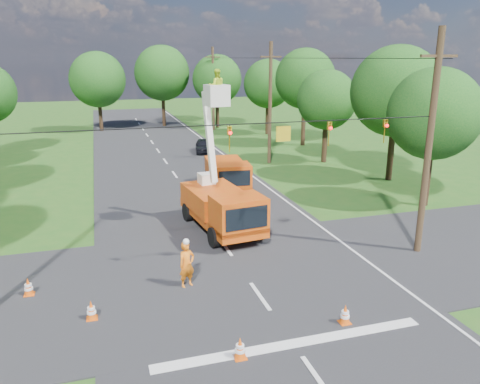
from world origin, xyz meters
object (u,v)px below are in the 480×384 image
object	(u,v)px
tree_far_b	(162,73)
traffic_cone_5	(28,287)
bucket_truck	(222,200)
tree_right_a	(434,114)
traffic_cone_2	(252,225)
tree_right_d	(305,79)
ground_worker	(187,265)
tree_far_c	(217,79)
tree_right_c	(327,100)
traffic_cone_1	(345,314)
tree_right_b	(396,91)
traffic_cone_7	(247,177)
traffic_cone_0	(240,348)
second_truck	(227,174)
pole_right_mid	(270,103)
pole_right_near	(429,144)
pole_right_far	(213,88)
traffic_cone_4	(91,310)
tree_far_a	(98,80)
distant_car	(204,146)
tree_right_e	(268,84)
traffic_cone_3	(238,200)

from	to	relation	value
tree_far_b	traffic_cone_5	bearing A→B (deg)	-104.40
bucket_truck	tree_right_a	world-z (taller)	tree_right_a
traffic_cone_2	tree_right_a	xyz separation A→B (m)	(11.62, 1.29, 5.20)
tree_right_a	tree_right_d	size ratio (longest dim) A/B	0.85
ground_worker	tree_far_c	size ratio (longest dim) A/B	0.20
traffic_cone_5	tree_right_c	size ratio (longest dim) A/B	0.09
traffic_cone_1	tree_right_b	bearing A→B (deg)	52.22
traffic_cone_7	tree_right_a	world-z (taller)	tree_right_a
traffic_cone_0	tree_right_d	world-z (taller)	tree_right_d
second_truck	pole_right_mid	world-z (taller)	pole_right_mid
traffic_cone_2	pole_right_mid	xyz separation A→B (m)	(6.62, 15.29, 4.75)
traffic_cone_5	pole_right_near	world-z (taller)	pole_right_near
bucket_truck	traffic_cone_0	bearing A→B (deg)	-108.73
tree_far_c	second_truck	bearing A→B (deg)	-102.94
traffic_cone_0	pole_right_mid	bearing A→B (deg)	67.88
traffic_cone_2	pole_right_far	xyz separation A→B (m)	(6.62, 35.29, 4.75)
traffic_cone_1	traffic_cone_5	distance (m)	11.78
traffic_cone_5	ground_worker	bearing A→B (deg)	-9.88
traffic_cone_4	pole_right_near	distance (m)	15.45
second_truck	pole_right_mid	distance (m)	10.23
traffic_cone_4	tree_far_b	bearing A→B (deg)	79.01
ground_worker	tree_far_a	distance (m)	43.74
pole_right_mid	traffic_cone_2	bearing A→B (deg)	-113.41
bucket_truck	tree_far_c	world-z (taller)	tree_far_c
traffic_cone_2	traffic_cone_5	world-z (taller)	same
pole_right_far	tree_right_a	size ratio (longest dim) A/B	1.21
distant_car	traffic_cone_7	distance (m)	11.79
pole_right_mid	tree_right_e	world-z (taller)	pole_right_mid
tree_right_e	pole_right_far	bearing A→B (deg)	136.67
ground_worker	tree_right_d	size ratio (longest dim) A/B	0.19
second_truck	traffic_cone_4	size ratio (longest dim) A/B	8.95
bucket_truck	tree_far_a	xyz separation A→B (m)	(-5.42, 37.77, 4.48)
traffic_cone_3	tree_right_e	size ratio (longest dim) A/B	0.08
traffic_cone_4	pole_right_far	distance (m)	44.52
tree_far_a	traffic_cone_2	bearing A→B (deg)	-79.81
tree_far_b	tree_far_a	bearing A→B (deg)	-165.96
traffic_cone_5	tree_right_e	world-z (taller)	tree_right_e
second_truck	tree_right_d	size ratio (longest dim) A/B	0.66
tree_far_b	tree_far_c	xyz separation A→B (m)	(6.50, -3.00, -0.75)
bucket_truck	traffic_cone_4	distance (m)	9.67
traffic_cone_4	pole_right_far	bearing A→B (deg)	70.76
tree_right_a	tree_far_b	bearing A→B (deg)	105.07
tree_far_c	tree_right_d	bearing A→B (deg)	-70.54
bucket_truck	traffic_cone_3	bearing A→B (deg)	55.78
tree_right_b	tree_far_b	size ratio (longest dim) A/B	0.93
distant_car	traffic_cone_1	size ratio (longest dim) A/B	5.30
distant_car	pole_right_far	xyz separation A→B (m)	(4.38, 13.86, 4.47)
tree_far_a	pole_right_mid	bearing A→B (deg)	-59.59
ground_worker	pole_right_near	distance (m)	11.73
traffic_cone_0	tree_right_c	size ratio (longest dim) A/B	0.09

